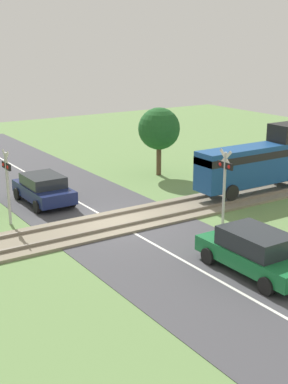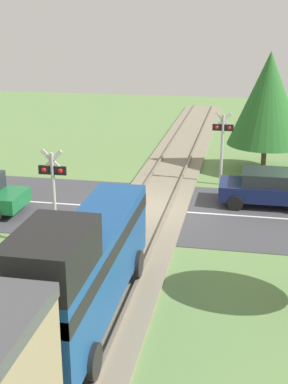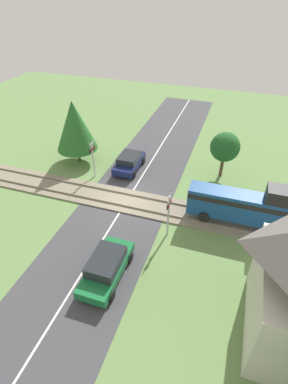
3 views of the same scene
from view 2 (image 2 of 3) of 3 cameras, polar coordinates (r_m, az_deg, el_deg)
name	(u,v)px [view 2 (image 2 of 3)]	position (r m, az deg, el deg)	size (l,w,h in m)	color
ground_plane	(151,210)	(20.63, 0.73, -1.96)	(60.00, 60.00, 0.00)	#66894C
road_surface	(151,210)	(20.62, 0.73, -1.93)	(48.00, 6.40, 0.02)	#424247
track_bed	(151,209)	(20.60, 0.73, -1.78)	(2.80, 48.00, 0.24)	gray
car_near_crossing	(269,187)	(21.49, 13.17, 0.49)	(3.83, 1.93, 1.40)	#141E4C
crossing_signal_west_approach	(222,139)	(23.43, 8.36, 5.64)	(0.90, 0.18, 3.24)	#B7B7B7
crossing_signal_east_approach	(53,185)	(17.09, -9.65, 0.71)	(0.90, 0.18, 3.24)	#B7B7B7
tree_beyond_track	(268,99)	(25.60, 13.09, 9.65)	(3.57, 3.57, 5.62)	brown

